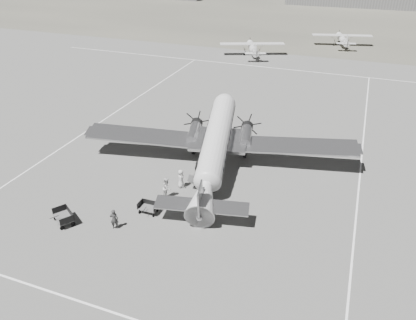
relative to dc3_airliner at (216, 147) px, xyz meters
The scene contains 14 objects.
ground 4.82m from the dc3_airliner, 75.02° to the right, with size 260.00×260.00×0.00m, color slate.
taxi_line_near 18.15m from the dc3_airliner, 86.63° to the right, with size 60.00×0.15×0.01m, color white.
taxi_line_right 13.88m from the dc3_airliner, 16.80° to the right, with size 0.15×80.00×0.01m, color white.
taxi_line_left 18.18m from the dc3_airliner, 160.33° to the left, with size 0.15×60.00×0.01m, color white.
taxi_line_horizon 36.16m from the dc3_airliner, 88.32° to the left, with size 90.00×0.15×0.01m, color white.
grass_infield 91.10m from the dc3_airliner, 89.34° to the left, with size 260.00×90.00×0.01m, color #696658.
dc3_airliner is the anchor object (origin of this frame).
light_plane_left 43.36m from the dc3_airliner, 100.59° to the left, with size 12.14×9.85×2.52m, color silver, non-canonical shape.
light_plane_right 56.82m from the dc3_airliner, 82.83° to the left, with size 11.96×9.70×2.48m, color silver, non-canonical shape.
baggage_cart_near 8.97m from the dc3_airliner, 108.95° to the right, with size 1.63×1.15×0.92m, color #575757, non-canonical shape.
baggage_cart_far 14.59m from the dc3_airliner, 125.26° to the right, with size 1.94×1.37×1.09m, color #575757, non-canonical shape.
ground_crew 11.88m from the dc3_airliner, 111.30° to the right, with size 0.63×0.41×1.72m, color #323232.
ramp_agent 6.39m from the dc3_airliner, 112.05° to the right, with size 0.95×0.74×1.95m, color silver.
passenger 4.57m from the dc3_airliner, 116.59° to the right, with size 0.85×0.55×1.74m, color silver.
Camera 1 is at (10.12, -27.69, 19.75)m, focal length 35.00 mm.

